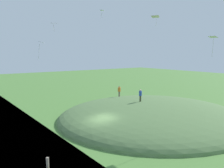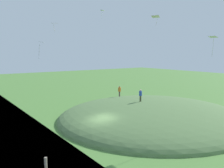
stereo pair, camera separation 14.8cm
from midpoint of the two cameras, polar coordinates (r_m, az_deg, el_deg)
name	(u,v)px [view 1 (the left image)]	position (r m, az deg, el deg)	size (l,w,h in m)	color
ground_plane	(101,132)	(25.23, -2.88, -11.53)	(160.00, 160.00, 0.00)	#4B7A36
grass_hill	(152,118)	(31.02, 9.40, -7.98)	(23.96, 23.35, 4.07)	#517141
person_watching_kites	(140,94)	(30.58, 6.69, -2.36)	(0.36, 0.36, 1.59)	#373B25
person_walking_path	(119,90)	(36.70, 1.63, -1.45)	(0.62, 0.62, 1.64)	#3F2F2F
kite_0	(155,17)	(33.88, 10.22, 15.57)	(1.12, 1.25, 1.42)	white
kite_7	(54,23)	(36.43, -13.82, 13.92)	(0.92, 0.70, 1.22)	silver
kite_10	(213,38)	(26.68, 22.89, 10.04)	(0.60, 0.86, 2.12)	white
kite_12	(41,43)	(32.24, -16.77, 9.37)	(1.08, 1.22, 2.29)	silver
kite_13	(102,11)	(42.47, -2.53, 17.14)	(0.98, 0.94, 1.34)	white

